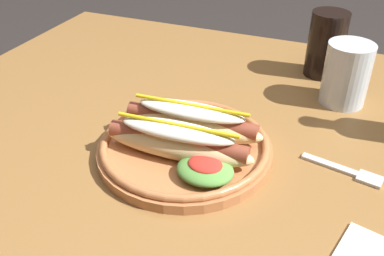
{
  "coord_description": "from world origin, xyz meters",
  "views": [
    {
      "loc": [
        0.16,
        -0.58,
        1.14
      ],
      "look_at": [
        -0.06,
        -0.05,
        0.77
      ],
      "focal_mm": 40.19,
      "sensor_mm": 36.0,
      "label": 1
    }
  ],
  "objects_px": {
    "hot_dog_plate": "(185,141)",
    "fork": "(348,171)",
    "water_cup": "(346,74)",
    "soda_cup": "(326,44)"
  },
  "relations": [
    {
      "from": "hot_dog_plate",
      "to": "fork",
      "type": "bearing_deg",
      "value": 11.88
    },
    {
      "from": "fork",
      "to": "soda_cup",
      "type": "bearing_deg",
      "value": 116.52
    },
    {
      "from": "soda_cup",
      "to": "water_cup",
      "type": "height_order",
      "value": "soda_cup"
    },
    {
      "from": "water_cup",
      "to": "soda_cup",
      "type": "bearing_deg",
      "value": 115.79
    },
    {
      "from": "hot_dog_plate",
      "to": "fork",
      "type": "relative_size",
      "value": 2.24
    },
    {
      "from": "fork",
      "to": "water_cup",
      "type": "height_order",
      "value": "water_cup"
    },
    {
      "from": "hot_dog_plate",
      "to": "fork",
      "type": "distance_m",
      "value": 0.25
    },
    {
      "from": "fork",
      "to": "soda_cup",
      "type": "height_order",
      "value": "soda_cup"
    },
    {
      "from": "fork",
      "to": "soda_cup",
      "type": "xyz_separation_m",
      "value": [
        -0.09,
        0.32,
        0.06
      ]
    },
    {
      "from": "hot_dog_plate",
      "to": "fork",
      "type": "xyz_separation_m",
      "value": [
        0.24,
        0.05,
        -0.02
      ]
    }
  ]
}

